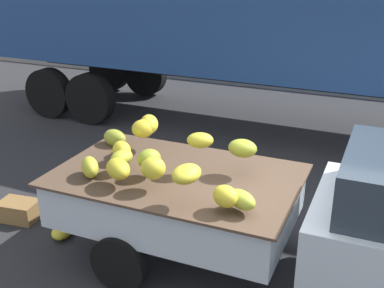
{
  "coord_description": "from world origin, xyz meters",
  "views": [
    {
      "loc": [
        0.66,
        -4.6,
        3.41
      ],
      "look_at": [
        -1.6,
        0.63,
        1.15
      ],
      "focal_mm": 45.07,
      "sensor_mm": 36.0,
      "label": 1
    }
  ],
  "objects": [
    {
      "name": "ground",
      "position": [
        0.0,
        0.0,
        0.0
      ],
      "size": [
        220.0,
        220.0,
        0.0
      ],
      "primitive_type": "plane",
      "color": "#28282B"
    },
    {
      "name": "curb_strip",
      "position": [
        0.0,
        8.17,
        0.08
      ],
      "size": [
        80.0,
        0.8,
        0.16
      ],
      "primitive_type": "cube",
      "color": "gray",
      "rests_on": "ground"
    },
    {
      "name": "pickup_truck",
      "position": [
        0.41,
        -0.15,
        0.89
      ],
      "size": [
        4.84,
        1.79,
        1.7
      ],
      "rotation": [
        0.0,
        0.0,
        -0.0
      ],
      "color": "silver",
      "rests_on": "ground"
    },
    {
      "name": "semi_trailer",
      "position": [
        -1.67,
        4.73,
        2.54
      ],
      "size": [
        12.03,
        2.72,
        3.95
      ],
      "rotation": [
        0.0,
        0.0,
        -0.01
      ],
      "color": "navy",
      "rests_on": "ground"
    },
    {
      "name": "fallen_banana_bunch_near_tailgate",
      "position": [
        -2.99,
        -0.37,
        0.08
      ],
      "size": [
        0.33,
        0.39,
        0.16
      ],
      "primitive_type": "ellipsoid",
      "rotation": [
        0.0,
        0.0,
        4.96
      ],
      "color": "yellow",
      "rests_on": "ground"
    },
    {
      "name": "produce_crate",
      "position": [
        -3.81,
        -0.23,
        0.13
      ],
      "size": [
        0.56,
        0.42,
        0.26
      ],
      "primitive_type": "cube",
      "rotation": [
        0.0,
        0.0,
        0.13
      ],
      "color": "olive",
      "rests_on": "ground"
    }
  ]
}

